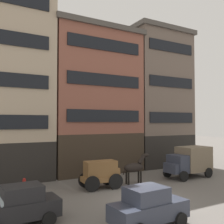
% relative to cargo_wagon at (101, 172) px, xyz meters
% --- Properties ---
extents(ground_plane, '(120.00, 120.00, 0.00)m').
position_rel_cargo_wagon_xyz_m(ground_plane, '(1.33, -3.71, -1.15)').
color(ground_plane, '#605B56').
extents(building_center_left, '(9.20, 6.44, 14.01)m').
position_rel_cargo_wagon_xyz_m(building_center_left, '(2.40, 6.87, 5.90)').
color(building_center_left, '#33281E').
rests_on(building_center_left, ground_plane).
extents(building_center_right, '(7.45, 6.44, 15.18)m').
position_rel_cargo_wagon_xyz_m(building_center_right, '(10.37, 6.87, 6.49)').
color(building_center_right, black).
rests_on(building_center_right, ground_plane).
extents(cargo_wagon, '(3.00, 1.70, 1.98)m').
position_rel_cargo_wagon_xyz_m(cargo_wagon, '(0.00, 0.00, 0.00)').
color(cargo_wagon, brown).
rests_on(cargo_wagon, ground_plane).
extents(draft_horse, '(2.35, 0.72, 2.30)m').
position_rel_cargo_wagon_xyz_m(draft_horse, '(2.95, -0.00, 0.12)').
color(draft_horse, black).
rests_on(draft_horse, ground_plane).
extents(delivery_truck_near, '(4.40, 2.24, 2.62)m').
position_rel_cargo_wagon_xyz_m(delivery_truck_near, '(8.41, -0.39, 0.28)').
color(delivery_truck_near, '#333847').
rests_on(delivery_truck_near, ground_plane).
extents(sedan_light, '(3.73, 1.92, 1.83)m').
position_rel_cargo_wagon_xyz_m(sedan_light, '(-6.41, -4.14, -0.23)').
color(sedan_light, black).
rests_on(sedan_light, ground_plane).
extents(sedan_parked_curb, '(3.77, 2.01, 1.83)m').
position_rel_cargo_wagon_xyz_m(sedan_parked_curb, '(-1.28, -7.26, -0.23)').
color(sedan_parked_curb, '#333847').
rests_on(sedan_parked_curb, ground_plane).
extents(fire_hydrant_curbside, '(0.24, 0.24, 0.83)m').
position_rel_cargo_wagon_xyz_m(fire_hydrant_curbside, '(-4.94, 2.34, -0.72)').
color(fire_hydrant_curbside, maroon).
rests_on(fire_hydrant_curbside, ground_plane).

